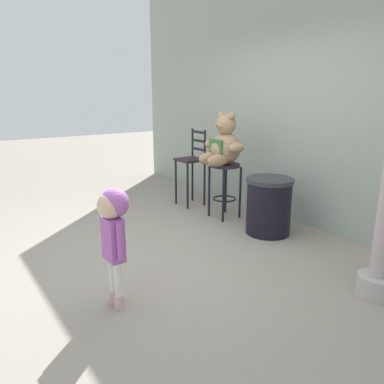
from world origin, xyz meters
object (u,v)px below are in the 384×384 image
Objects in this scene: teddy_bear at (224,145)px; child_walking at (113,223)px; bar_stool_with_teddy at (225,179)px; trash_bin at (269,206)px; bar_chair_empty at (192,164)px.

child_walking is (1.20, -2.12, -0.30)m from teddy_bear.
bar_stool_with_teddy is at bearing 90.00° from teddy_bear.
bar_stool_with_teddy is at bearing -177.50° from trash_bin.
teddy_bear is at bearing -1.45° from bar_chair_empty.
child_walking is 1.41× the size of trash_bin.
teddy_bear reaches higher than trash_bin.
child_walking is (1.20, -2.15, 0.17)m from bar_stool_with_teddy.
bar_stool_with_teddy is 0.65× the size of bar_chair_empty.
bar_stool_with_teddy is 1.10× the size of teddy_bear.
teddy_bear reaches higher than bar_stool_with_teddy.
bar_chair_empty is at bearing -178.25° from trash_bin.
bar_chair_empty is (-0.76, 0.02, -0.36)m from teddy_bear.
bar_chair_empty reaches higher than child_walking.
teddy_bear is 1.02m from trash_bin.
trash_bin is 0.60× the size of bar_chair_empty.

